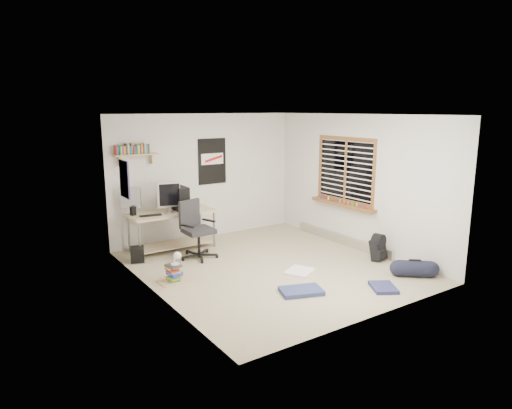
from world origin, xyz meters
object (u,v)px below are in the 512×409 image
office_chair (199,231)px  book_stack (174,272)px  backpack (378,249)px  desk (172,231)px  duffel_bag (414,268)px

office_chair → book_stack: size_ratio=2.47×
backpack → book_stack: size_ratio=0.87×
book_stack → backpack: bearing=-17.6°
desk → book_stack: desk is taller
office_chair → duffel_bag: bearing=-66.8°
duffel_bag → book_stack: (-3.23, 1.91, 0.01)m
desk → office_chair: bearing=-50.3°
backpack → book_stack: backpack is taller
book_stack → office_chair: bearing=43.9°
backpack → desk: bearing=124.3°
duffel_bag → book_stack: 3.76m
duffel_bag → book_stack: duffel_bag is taller
desk → office_chair: office_chair is taller
duffel_bag → book_stack: bearing=-170.7°
desk → book_stack: bearing=-88.6°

